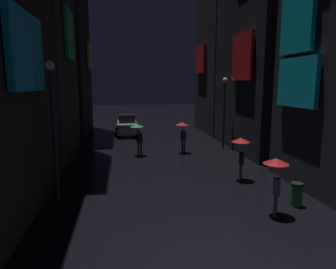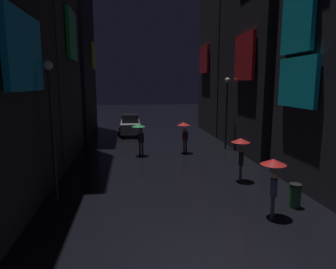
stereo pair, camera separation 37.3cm
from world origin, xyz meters
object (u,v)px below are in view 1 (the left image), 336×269
at_px(streetlamp_right_far, 224,104).
at_px(streetlamp_left_near, 53,116).
at_px(pedestrian_midstreet_left_red, 241,147).
at_px(trash_bin, 296,194).
at_px(car_distant, 127,125).
at_px(pedestrian_near_crossing_red, 276,171).
at_px(pedestrian_midstreet_centre_red, 182,129).
at_px(pedestrian_far_right_green, 138,131).

xyz_separation_m(streetlamp_right_far, streetlamp_left_near, (-10.00, -8.75, 0.25)).
relative_size(pedestrian_midstreet_left_red, trash_bin, 2.28).
distance_m(pedestrian_midstreet_left_red, streetlamp_left_near, 8.65).
xyz_separation_m(pedestrian_midstreet_left_red, trash_bin, (0.97, -3.31, -1.20)).
bearing_deg(trash_bin, car_distant, 109.83).
height_order(pedestrian_near_crossing_red, streetlamp_right_far, streetlamp_right_far).
height_order(pedestrian_midstreet_left_red, pedestrian_midstreet_centre_red, same).
bearing_deg(pedestrian_near_crossing_red, pedestrian_midstreet_centre_red, 97.17).
xyz_separation_m(pedestrian_midstreet_left_red, pedestrian_near_crossing_red, (-0.33, -4.00, 0.00)).
bearing_deg(pedestrian_far_right_green, streetlamp_right_far, 12.23).
bearing_deg(pedestrian_midstreet_centre_red, pedestrian_near_crossing_red, -82.83).
relative_size(streetlamp_right_far, trash_bin, 5.52).
height_order(pedestrian_midstreet_centre_red, pedestrian_far_right_green, same).
bearing_deg(pedestrian_near_crossing_red, streetlamp_right_far, 80.03).
bearing_deg(trash_bin, streetlamp_left_near, 168.49).
height_order(streetlamp_right_far, trash_bin, streetlamp_right_far).
bearing_deg(pedestrian_far_right_green, pedestrian_midstreet_centre_red, 6.88).
relative_size(pedestrian_midstreet_left_red, pedestrian_midstreet_centre_red, 1.00).
bearing_deg(car_distant, pedestrian_midstreet_left_red, -69.34).
xyz_separation_m(pedestrian_midstreet_centre_red, pedestrian_far_right_green, (-3.07, -0.37, 0.00)).
distance_m(pedestrian_near_crossing_red, trash_bin, 1.89).
height_order(pedestrian_far_right_green, car_distant, pedestrian_far_right_green).
relative_size(pedestrian_far_right_green, car_distant, 0.51).
height_order(streetlamp_right_far, streetlamp_left_near, streetlamp_left_near).
bearing_deg(pedestrian_near_crossing_red, streetlamp_left_near, 162.15).
bearing_deg(pedestrian_midstreet_left_red, car_distant, 110.66).
bearing_deg(pedestrian_midstreet_left_red, streetlamp_left_near, -170.34).
relative_size(car_distant, trash_bin, 4.47).
bearing_deg(pedestrian_midstreet_centre_red, streetlamp_right_far, 17.03).
relative_size(pedestrian_near_crossing_red, streetlamp_right_far, 0.41).
distance_m(streetlamp_right_far, trash_bin, 11.02).
bearing_deg(streetlamp_left_near, trash_bin, -11.51).
bearing_deg(pedestrian_near_crossing_red, trash_bin, 27.95).
xyz_separation_m(pedestrian_midstreet_centre_red, trash_bin, (2.59, -9.64, -1.20)).
bearing_deg(pedestrian_near_crossing_red, pedestrian_midstreet_left_red, 85.35).
relative_size(pedestrian_midstreet_centre_red, streetlamp_right_far, 0.41).
bearing_deg(pedestrian_midstreet_centre_red, streetlamp_left_near, -130.90).
bearing_deg(streetlamp_right_far, pedestrian_near_crossing_red, -99.97).
bearing_deg(pedestrian_far_right_green, trash_bin, -58.59).
bearing_deg(pedestrian_midstreet_left_red, trash_bin, -73.73).
height_order(pedestrian_far_right_green, streetlamp_right_far, streetlamp_right_far).
bearing_deg(pedestrian_far_right_green, car_distant, 94.10).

